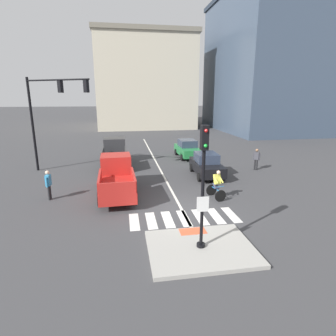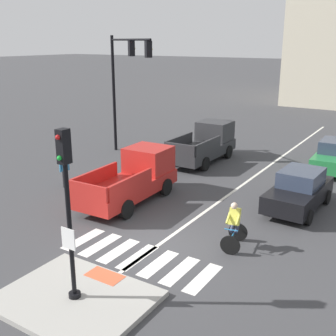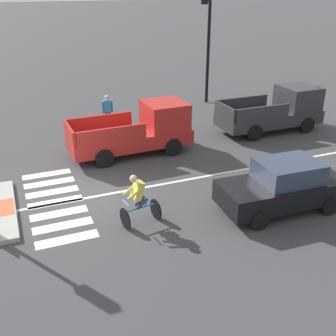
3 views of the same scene
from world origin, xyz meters
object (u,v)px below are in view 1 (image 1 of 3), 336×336
at_px(traffic_light_mast, 48,107).
at_px(pedestrian_waiting_far_side, 256,158).
at_px(signal_pole, 203,177).
at_px(car_black_eastbound_mid, 207,165).
at_px(pedestrian_at_curb_left, 48,183).
at_px(pickup_truck_charcoal_westbound_far, 115,153).
at_px(cyclist, 217,184).
at_px(car_green_eastbound_far, 188,149).
at_px(pickup_truck_red_westbound_near, 117,177).

height_order(traffic_light_mast, pedestrian_waiting_far_side, traffic_light_mast).
relative_size(signal_pole, pedestrian_waiting_far_side, 2.70).
xyz_separation_m(car_black_eastbound_mid, pedestrian_at_curb_left, (-10.00, -3.16, 0.17)).
height_order(signal_pole, pickup_truck_charcoal_westbound_far, signal_pole).
height_order(pickup_truck_charcoal_westbound_far, cyclist, pickup_truck_charcoal_westbound_far).
bearing_deg(cyclist, car_black_eastbound_mid, 79.67).
xyz_separation_m(signal_pole, pickup_truck_charcoal_westbound_far, (-3.40, 14.06, -1.89)).
height_order(traffic_light_mast, pickup_truck_charcoal_westbound_far, traffic_light_mast).
xyz_separation_m(signal_pole, pedestrian_waiting_far_side, (7.45, 10.48, -1.88)).
bearing_deg(car_green_eastbound_far, cyclist, -94.94).
height_order(signal_pole, pedestrian_at_curb_left, signal_pole).
xyz_separation_m(traffic_light_mast, cyclist, (10.21, -7.36, -3.93)).
bearing_deg(pedestrian_at_curb_left, pickup_truck_red_westbound_near, 7.56).
bearing_deg(car_black_eastbound_mid, signal_pole, -108.31).
height_order(car_green_eastbound_far, pickup_truck_red_westbound_near, pickup_truck_red_westbound_near).
height_order(traffic_light_mast, pickup_truck_red_westbound_near, traffic_light_mast).
relative_size(signal_pole, pickup_truck_charcoal_westbound_far, 0.88).
xyz_separation_m(signal_pole, car_green_eastbound_far, (3.27, 15.84, -2.05)).
bearing_deg(car_black_eastbound_mid, traffic_light_mast, 165.87).
bearing_deg(traffic_light_mast, cyclist, -35.79).
bearing_deg(signal_pole, cyclist, 64.95).
bearing_deg(cyclist, pickup_truck_red_westbound_near, 160.78).
bearing_deg(signal_pole, traffic_light_mast, 122.53).
relative_size(cyclist, pedestrian_waiting_far_side, 1.01).
bearing_deg(pedestrian_at_curb_left, signal_pole, -43.20).
relative_size(pickup_truck_charcoal_westbound_far, cyclist, 3.04).
bearing_deg(car_green_eastbound_far, pickup_truck_red_westbound_near, -125.70).
relative_size(traffic_light_mast, car_black_eastbound_mid, 1.66).
height_order(car_black_eastbound_mid, cyclist, cyclist).
bearing_deg(pedestrian_waiting_far_side, cyclist, -133.03).
xyz_separation_m(car_green_eastbound_far, pedestrian_at_curb_left, (-10.10, -9.43, 0.17)).
bearing_deg(cyclist, signal_pole, -115.05).
xyz_separation_m(car_green_eastbound_far, pedestrian_waiting_far_side, (4.18, -5.36, 0.17)).
xyz_separation_m(car_green_eastbound_far, cyclist, (-0.94, -10.85, 0.06)).
bearing_deg(signal_pole, pickup_truck_charcoal_westbound_far, 103.61).
height_order(car_green_eastbound_far, car_black_eastbound_mid, same).
bearing_deg(pedestrian_at_curb_left, pickup_truck_charcoal_westbound_far, 65.86).
bearing_deg(pedestrian_waiting_far_side, pedestrian_at_curb_left, -164.13).
relative_size(car_green_eastbound_far, pickup_truck_red_westbound_near, 0.80).
bearing_deg(car_green_eastbound_far, pedestrian_waiting_far_side, -52.05).
height_order(signal_pole, traffic_light_mast, traffic_light_mast).
height_order(traffic_light_mast, car_green_eastbound_far, traffic_light_mast).
height_order(pickup_truck_charcoal_westbound_far, pickup_truck_red_westbound_near, same).
relative_size(car_black_eastbound_mid, pickup_truck_red_westbound_near, 0.81).
relative_size(signal_pole, car_black_eastbound_mid, 1.08).
distance_m(car_green_eastbound_far, cyclist, 10.89).
bearing_deg(pedestrian_waiting_far_side, car_black_eastbound_mid, -168.09).
distance_m(car_green_eastbound_far, pedestrian_waiting_far_side, 6.81).
bearing_deg(traffic_light_mast, car_green_eastbound_far, 17.37).
relative_size(cyclist, pedestrian_at_curb_left, 1.01).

